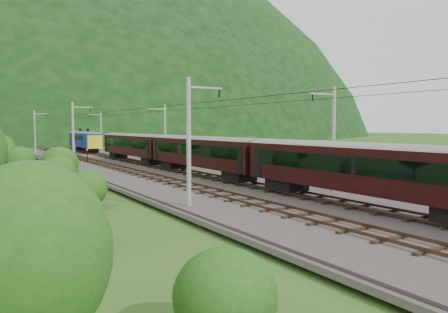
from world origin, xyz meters
TOP-DOWN VIEW (x-y plane):
  - ground at (0.00, 0.00)m, footprint 600.00×600.00m
  - railbed at (0.00, 10.00)m, footprint 14.00×220.00m
  - track_left at (-2.40, 10.00)m, footprint 2.40×220.00m
  - track_right at (2.40, 10.00)m, footprint 2.40×220.00m
  - catenary_left at (-6.12, 32.00)m, footprint 2.54×192.28m
  - catenary_right at (6.12, 32.00)m, footprint 2.54×192.28m
  - overhead_wires at (0.00, 10.00)m, footprint 4.83×198.00m
  - train at (2.40, -6.22)m, footprint 2.65×146.04m
  - hazard_post_near at (-0.38, 58.76)m, footprint 0.15×0.15m
  - hazard_post_far at (0.62, 61.90)m, footprint 0.17×0.17m
  - signal at (-3.25, 37.16)m, footprint 0.21×0.21m
  - vegetation_left at (-14.73, 24.34)m, footprint 12.77×146.24m

SIDE VIEW (x-z plane):
  - ground at x=0.00m, z-range 0.00..0.00m
  - railbed at x=0.00m, z-range 0.00..0.30m
  - track_left at x=-2.40m, z-range 0.24..0.51m
  - track_right at x=2.40m, z-range 0.24..0.51m
  - hazard_post_near at x=-0.38m, z-range 0.30..1.75m
  - hazard_post_far at x=0.62m, z-range 0.30..1.91m
  - signal at x=-3.25m, z-range 0.46..2.33m
  - vegetation_left at x=-14.73m, z-range -0.79..6.04m
  - train at x=2.40m, z-range 0.90..5.48m
  - catenary_left at x=-6.12m, z-range 0.50..8.50m
  - catenary_right at x=6.12m, z-range 0.50..8.50m
  - overhead_wires at x=0.00m, z-range 7.08..7.12m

